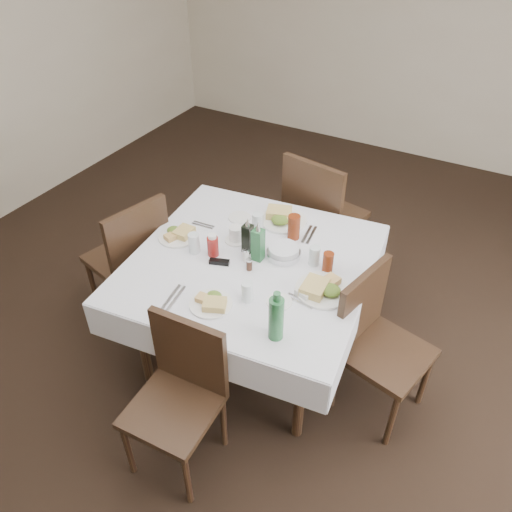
# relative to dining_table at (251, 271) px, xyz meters

# --- Properties ---
(ground_plane) EXTENTS (7.00, 7.00, 0.00)m
(ground_plane) POSITION_rel_dining_table_xyz_m (0.15, -0.05, -0.69)
(ground_plane) COLOR black
(room_shell) EXTENTS (6.04, 7.04, 2.80)m
(room_shell) POSITION_rel_dining_table_xyz_m (0.15, -0.05, 1.03)
(room_shell) COLOR beige
(room_shell) RESTS_ON ground
(dining_table) EXTENTS (1.53, 1.53, 0.76)m
(dining_table) POSITION_rel_dining_table_xyz_m (0.00, 0.00, 0.00)
(dining_table) COLOR black
(dining_table) RESTS_ON ground
(chair_north) EXTENTS (0.58, 0.58, 1.04)m
(chair_north) POSITION_rel_dining_table_xyz_m (0.05, 0.93, -0.09)
(chair_north) COLOR black
(chair_north) RESTS_ON ground
(chair_south) EXTENTS (0.44, 0.44, 0.90)m
(chair_south) POSITION_rel_dining_table_xyz_m (0.04, -0.81, -0.17)
(chair_south) COLOR black
(chair_south) RESTS_ON ground
(chair_east) EXTENTS (0.53, 0.53, 0.93)m
(chair_east) POSITION_rel_dining_table_xyz_m (0.80, -0.00, -0.15)
(chair_east) COLOR black
(chair_east) RESTS_ON ground
(chair_west) EXTENTS (0.56, 0.56, 0.97)m
(chair_west) POSITION_rel_dining_table_xyz_m (-0.86, -0.10, -0.13)
(chair_west) COLOR black
(chair_west) RESTS_ON ground
(meal_north) EXTENTS (0.31, 0.31, 0.07)m
(meal_north) POSITION_rel_dining_table_xyz_m (-0.03, 0.46, 0.10)
(meal_north) COLOR white
(meal_north) RESTS_ON dining_table
(meal_south) EXTENTS (0.23, 0.23, 0.05)m
(meal_south) POSITION_rel_dining_table_xyz_m (0.00, -0.43, 0.10)
(meal_south) COLOR white
(meal_south) RESTS_ON dining_table
(meal_east) EXTENTS (0.31, 0.31, 0.07)m
(meal_east) POSITION_rel_dining_table_xyz_m (0.48, -0.05, 0.10)
(meal_east) COLOR white
(meal_east) RESTS_ON dining_table
(meal_west) EXTENTS (0.24, 0.24, 0.05)m
(meal_west) POSITION_rel_dining_table_xyz_m (-0.52, -0.01, 0.10)
(meal_west) COLOR white
(meal_west) RESTS_ON dining_table
(side_plate_a) EXTENTS (0.15, 0.15, 0.01)m
(side_plate_a) POSITION_rel_dining_table_xyz_m (-0.29, 0.36, 0.08)
(side_plate_a) COLOR white
(side_plate_a) RESTS_ON dining_table
(side_plate_b) EXTENTS (0.14, 0.14, 0.01)m
(side_plate_b) POSITION_rel_dining_table_xyz_m (0.31, -0.24, 0.08)
(side_plate_b) COLOR white
(side_plate_b) RESTS_ON dining_table
(water_n) EXTENTS (0.07, 0.07, 0.14)m
(water_n) POSITION_rel_dining_table_xyz_m (-0.11, 0.28, 0.14)
(water_n) COLOR silver
(water_n) RESTS_ON dining_table
(water_s) EXTENTS (0.06, 0.06, 0.12)m
(water_s) POSITION_rel_dining_table_xyz_m (0.15, -0.30, 0.14)
(water_s) COLOR silver
(water_s) RESTS_ON dining_table
(water_e) EXTENTS (0.06, 0.06, 0.12)m
(water_e) POSITION_rel_dining_table_xyz_m (0.34, 0.15, 0.14)
(water_e) COLOR silver
(water_e) RESTS_ON dining_table
(water_w) EXTENTS (0.07, 0.07, 0.13)m
(water_w) POSITION_rel_dining_table_xyz_m (-0.34, -0.09, 0.14)
(water_w) COLOR silver
(water_w) RESTS_ON dining_table
(iced_tea_a) EXTENTS (0.08, 0.08, 0.16)m
(iced_tea_a) POSITION_rel_dining_table_xyz_m (0.12, 0.33, 0.16)
(iced_tea_a) COLOR maroon
(iced_tea_a) RESTS_ON dining_table
(iced_tea_b) EXTENTS (0.06, 0.06, 0.13)m
(iced_tea_b) POSITION_rel_dining_table_xyz_m (0.43, 0.13, 0.14)
(iced_tea_b) COLOR maroon
(iced_tea_b) RESTS_ON dining_table
(bread_basket) EXTENTS (0.20, 0.20, 0.07)m
(bread_basket) POSITION_rel_dining_table_xyz_m (0.15, 0.13, 0.11)
(bread_basket) COLOR silver
(bread_basket) RESTS_ON dining_table
(oil_cruet_dark) EXTENTS (0.06, 0.06, 0.24)m
(oil_cruet_dark) POSITION_rel_dining_table_xyz_m (-0.06, 0.07, 0.18)
(oil_cruet_dark) COLOR black
(oil_cruet_dark) RESTS_ON dining_table
(oil_cruet_green) EXTENTS (0.06, 0.06, 0.26)m
(oil_cruet_green) POSITION_rel_dining_table_xyz_m (0.03, 0.04, 0.19)
(oil_cruet_green) COLOR #286839
(oil_cruet_green) RESTS_ON dining_table
(ketchup_bottle) EXTENTS (0.07, 0.07, 0.15)m
(ketchup_bottle) POSITION_rel_dining_table_xyz_m (-0.23, -0.06, 0.15)
(ketchup_bottle) COLOR maroon
(ketchup_bottle) RESTS_ON dining_table
(salt_shaker) EXTENTS (0.04, 0.04, 0.09)m
(salt_shaker) POSITION_rel_dining_table_xyz_m (-0.03, -0.02, 0.12)
(salt_shaker) COLOR white
(salt_shaker) RESTS_ON dining_table
(pepper_shaker) EXTENTS (0.03, 0.03, 0.08)m
(pepper_shaker) POSITION_rel_dining_table_xyz_m (0.03, -0.08, 0.12)
(pepper_shaker) COLOR #42261A
(pepper_shaker) RESTS_ON dining_table
(coffee_mug) EXTENTS (0.14, 0.14, 0.10)m
(coffee_mug) POSITION_rel_dining_table_xyz_m (-0.18, 0.13, 0.12)
(coffee_mug) COLOR white
(coffee_mug) RESTS_ON dining_table
(sunglasses) EXTENTS (0.13, 0.08, 0.03)m
(sunglasses) POSITION_rel_dining_table_xyz_m (-0.15, -0.12, 0.09)
(sunglasses) COLOR black
(sunglasses) RESTS_ON dining_table
(green_bottle) EXTENTS (0.08, 0.08, 0.29)m
(green_bottle) POSITION_rel_dining_table_xyz_m (0.40, -0.47, 0.20)
(green_bottle) COLOR #286839
(green_bottle) RESTS_ON dining_table
(sugar_caddy) EXTENTS (0.10, 0.07, 0.04)m
(sugar_caddy) POSITION_rel_dining_table_xyz_m (0.40, -0.14, 0.10)
(sugar_caddy) COLOR white
(sugar_caddy) RESTS_ON dining_table
(cutlery_n) EXTENTS (0.08, 0.21, 0.01)m
(cutlery_n) POSITION_rel_dining_table_xyz_m (0.20, 0.40, 0.08)
(cutlery_n) COLOR silver
(cutlery_n) RESTS_ON dining_table
(cutlery_s) EXTENTS (0.08, 0.21, 0.01)m
(cutlery_s) POSITION_rel_dining_table_xyz_m (-0.20, -0.49, 0.08)
(cutlery_s) COLOR silver
(cutlery_s) RESTS_ON dining_table
(cutlery_e) EXTENTS (0.17, 0.06, 0.01)m
(cutlery_e) POSITION_rel_dining_table_xyz_m (0.40, -0.18, 0.08)
(cutlery_e) COLOR silver
(cutlery_e) RESTS_ON dining_table
(cutlery_w) EXTENTS (0.16, 0.05, 0.01)m
(cutlery_w) POSITION_rel_dining_table_xyz_m (-0.45, 0.17, 0.08)
(cutlery_w) COLOR silver
(cutlery_w) RESTS_ON dining_table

